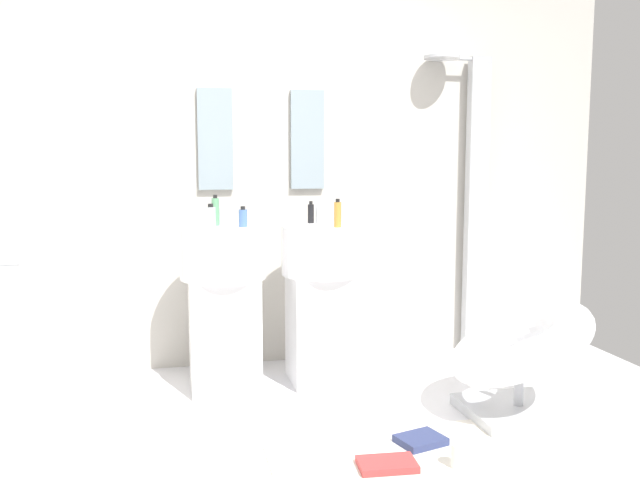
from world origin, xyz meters
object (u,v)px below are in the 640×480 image
object	(u,v)px
magazine_navy	(421,440)
shower_column	(474,200)
coffee_mug	(460,456)
soap_bottle_amber	(338,214)
soap_bottle_green	(215,211)
lounge_chair	(520,352)
soap_bottle_blue	(243,218)
soap_bottle_clear	(211,218)
magazine_red	(387,464)
soap_bottle_black	(311,213)
pedestal_sink_left	(224,301)
pedestal_sink_right	(323,296)

from	to	relation	value
magazine_navy	shower_column	bearing A→B (deg)	40.81
shower_column	coffee_mug	size ratio (longest dim) A/B	18.86
soap_bottle_amber	soap_bottle_green	size ratio (longest dim) A/B	0.90
shower_column	soap_bottle_amber	xyz separation A→B (m)	(-1.12, -0.52, -0.04)
lounge_chair	soap_bottle_blue	bearing A→B (deg)	149.30
coffee_mug	soap_bottle_amber	size ratio (longest dim) A/B	0.65
coffee_mug	soap_bottle_clear	distance (m)	1.80
soap_bottle_clear	soap_bottle_amber	size ratio (longest dim) A/B	0.91
soap_bottle_blue	magazine_navy	bearing A→B (deg)	-55.40
magazine_navy	magazine_red	bearing A→B (deg)	-155.19
coffee_mug	soap_bottle_black	bearing A→B (deg)	103.74
shower_column	soap_bottle_amber	size ratio (longest dim) A/B	12.30
lounge_chair	coffee_mug	distance (m)	0.81
coffee_mug	magazine_red	bearing A→B (deg)	167.26
pedestal_sink_left	magazine_navy	distance (m)	1.42
magazine_red	coffee_mug	size ratio (longest dim) A/B	2.36
magazine_red	pedestal_sink_left	bearing A→B (deg)	120.46
soap_bottle_black	soap_bottle_blue	bearing A→B (deg)	-162.15
soap_bottle_clear	soap_bottle_amber	xyz separation A→B (m)	(0.74, 0.03, 0.01)
coffee_mug	magazine_navy	bearing A→B (deg)	105.31
magazine_navy	coffee_mug	distance (m)	0.29
soap_bottle_black	soap_bottle_green	bearing A→B (deg)	-177.16
lounge_chair	pedestal_sink_left	bearing A→B (deg)	151.89
magazine_red	soap_bottle_amber	bearing A→B (deg)	91.45
shower_column	magazine_navy	bearing A→B (deg)	-123.25
pedestal_sink_right	magazine_navy	size ratio (longest dim) A/B	5.00
shower_column	coffee_mug	world-z (taller)	shower_column
pedestal_sink_left	lounge_chair	distance (m)	1.69
pedestal_sink_left	soap_bottle_clear	size ratio (longest dim) A/B	7.04
pedestal_sink_right	magazine_navy	distance (m)	1.17
soap_bottle_amber	soap_bottle_black	size ratio (longest dim) A/B	1.22
soap_bottle_amber	soap_bottle_blue	world-z (taller)	soap_bottle_amber
shower_column	soap_bottle_amber	bearing A→B (deg)	-154.85
soap_bottle_green	soap_bottle_amber	bearing A→B (deg)	-20.13
soap_bottle_amber	shower_column	bearing A→B (deg)	25.15
soap_bottle_amber	soap_bottle_black	distance (m)	0.30
coffee_mug	soap_bottle_blue	distance (m)	1.81
magazine_navy	soap_bottle_green	bearing A→B (deg)	111.11
soap_bottle_green	pedestal_sink_right	bearing A→B (deg)	-11.44
pedestal_sink_right	soap_bottle_clear	bearing A→B (deg)	-167.15
soap_bottle_blue	soap_bottle_green	bearing A→B (deg)	143.66
lounge_chair	coffee_mug	size ratio (longest dim) A/B	9.23
soap_bottle_black	soap_bottle_green	xyz separation A→B (m)	(-0.59, -0.03, 0.02)
pedestal_sink_right	shower_column	xyz separation A→B (m)	(1.18, 0.40, 0.55)
pedestal_sink_right	shower_column	size ratio (longest dim) A/B	0.52
shower_column	soap_bottle_clear	xyz separation A→B (m)	(-1.85, -0.55, -0.05)
pedestal_sink_right	soap_bottle_clear	size ratio (longest dim) A/B	7.04
pedestal_sink_left	soap_bottle_green	bearing A→B (deg)	103.03
lounge_chair	soap_bottle_black	xyz separation A→B (m)	(-0.93, 0.95, 0.68)
pedestal_sink_left	soap_bottle_black	world-z (taller)	soap_bottle_black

